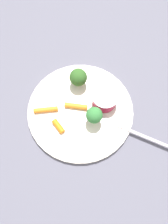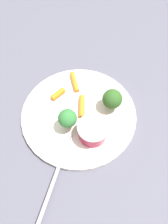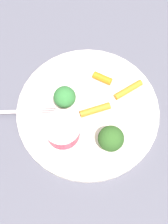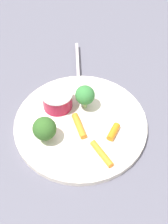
# 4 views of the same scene
# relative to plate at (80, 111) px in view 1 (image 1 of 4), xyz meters

# --- Properties ---
(ground_plane) EXTENTS (2.40, 2.40, 0.00)m
(ground_plane) POSITION_rel_plate_xyz_m (0.00, 0.00, -0.01)
(ground_plane) COLOR #575664
(plate) EXTENTS (0.27, 0.27, 0.01)m
(plate) POSITION_rel_plate_xyz_m (0.00, 0.00, 0.00)
(plate) COLOR silver
(plate) RESTS_ON ground_plane
(sauce_cup) EXTENTS (0.06, 0.06, 0.04)m
(sauce_cup) POSITION_rel_plate_xyz_m (0.06, -0.03, 0.03)
(sauce_cup) COLOR maroon
(sauce_cup) RESTS_ON plate
(broccoli_floret_0) EXTENTS (0.04, 0.04, 0.06)m
(broccoli_floret_0) POSITION_rel_plate_xyz_m (-0.00, -0.04, 0.04)
(broccoli_floret_0) COLOR #92C673
(broccoli_floret_0) RESTS_ON plate
(broccoli_floret_1) EXTENTS (0.04, 0.04, 0.05)m
(broccoli_floret_1) POSITION_rel_plate_xyz_m (0.06, 0.05, 0.04)
(broccoli_floret_1) COLOR #80AF63
(broccoli_floret_1) RESTS_ON plate
(carrot_stick_0) EXTENTS (0.04, 0.06, 0.01)m
(carrot_stick_0) POSITION_rel_plate_xyz_m (-0.00, 0.01, 0.01)
(carrot_stick_0) COLOR orange
(carrot_stick_0) RESTS_ON plate
(carrot_stick_1) EXTENTS (0.02, 0.04, 0.01)m
(carrot_stick_1) POSITION_rel_plate_xyz_m (-0.07, 0.01, 0.01)
(carrot_stick_1) COLOR orange
(carrot_stick_1) RESTS_ON plate
(carrot_stick_2) EXTENTS (0.05, 0.05, 0.01)m
(carrot_stick_2) POSITION_rel_plate_xyz_m (-0.05, 0.07, 0.01)
(carrot_stick_2) COLOR orange
(carrot_stick_2) RESTS_ON plate
(fork) EXTENTS (0.06, 0.18, 0.00)m
(fork) POSITION_rel_plate_xyz_m (0.04, -0.14, 0.01)
(fork) COLOR #BDADB1
(fork) RESTS_ON plate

